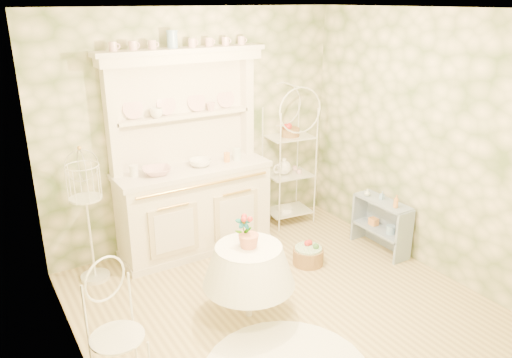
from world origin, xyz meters
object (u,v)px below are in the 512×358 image
cafe_chair (117,335)px  floor_basket (308,253)px  bakers_rack (289,153)px  round_table (249,282)px  birdcage_stand (88,216)px  side_shelf (381,226)px  kitchen_dresser (192,156)px

cafe_chair → floor_basket: (2.33, 0.76, -0.34)m
bakers_rack → floor_basket: bearing=-107.3°
floor_basket → cafe_chair: bearing=-161.9°
round_table → cafe_chair: size_ratio=0.76×
birdcage_stand → floor_basket: birdcage_stand is taller
cafe_chair → floor_basket: 2.48m
bakers_rack → side_shelf: (0.46, -1.21, -0.65)m
cafe_chair → birdcage_stand: birdcage_stand is taller
round_table → floor_basket: bearing=24.9°
side_shelf → birdcage_stand: bearing=161.5°
side_shelf → floor_basket: 0.95m
bakers_rack → round_table: size_ratio=2.65×
side_shelf → round_table: (-1.97, -0.32, 0.06)m
round_table → cafe_chair: 1.32m
round_table → cafe_chair: bearing=-167.8°
bakers_rack → birdcage_stand: bakers_rack is taller
birdcage_stand → kitchen_dresser: bearing=2.4°
kitchen_dresser → birdcage_stand: 1.27m
side_shelf → birdcage_stand: 3.23m
kitchen_dresser → side_shelf: kitchen_dresser is taller
round_table → floor_basket: 1.18m
birdcage_stand → floor_basket: (2.10, -0.92, -0.59)m
side_shelf → round_table: round_table is taller
side_shelf → birdcage_stand: size_ratio=0.48×
bakers_rack → floor_basket: bakers_rack is taller
kitchen_dresser → round_table: (-0.14, -1.46, -0.79)m
side_shelf → round_table: size_ratio=0.96×
cafe_chair → birdcage_stand: size_ratio=0.65×
bakers_rack → birdcage_stand: (-2.56, -0.13, -0.22)m
kitchen_dresser → bakers_rack: bearing=3.4°
side_shelf → bakers_rack: bearing=112.0°
kitchen_dresser → floor_basket: (0.91, -0.97, -1.02)m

